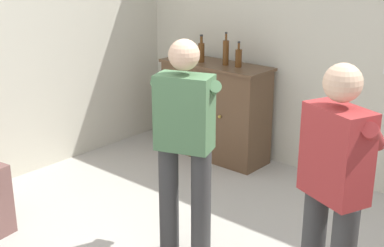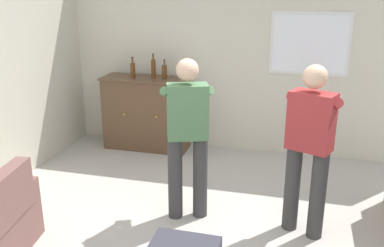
% 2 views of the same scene
% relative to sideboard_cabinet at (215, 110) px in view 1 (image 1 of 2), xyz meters
% --- Properties ---
extents(wall_back_with_window, '(5.20, 0.15, 2.80)m').
position_rel_sideboard_cabinet_xyz_m(wall_back_with_window, '(1.44, 0.36, 0.87)').
color(wall_back_with_window, beige).
rests_on(wall_back_with_window, ground).
extents(sideboard_cabinet, '(1.26, 0.49, 1.07)m').
position_rel_sideboard_cabinet_xyz_m(sideboard_cabinet, '(0.00, 0.00, 0.00)').
color(sideboard_cabinet, brown).
rests_on(sideboard_cabinet, ground).
extents(bottle_wine_green, '(0.07, 0.07, 0.30)m').
position_rel_sideboard_cabinet_xyz_m(bottle_wine_green, '(-0.16, -0.05, 0.65)').
color(bottle_wine_green, '#593314').
rests_on(bottle_wine_green, sideboard_cabinet).
extents(bottle_liquor_amber, '(0.07, 0.07, 0.35)m').
position_rel_sideboard_cabinet_xyz_m(bottle_liquor_amber, '(0.13, 0.00, 0.67)').
color(bottle_liquor_amber, '#593314').
rests_on(bottle_liquor_amber, sideboard_cabinet).
extents(bottle_spirits_clear, '(0.07, 0.07, 0.27)m').
position_rel_sideboard_cabinet_xyz_m(bottle_spirits_clear, '(0.29, 0.01, 0.63)').
color(bottle_spirits_clear, '#593314').
rests_on(bottle_spirits_clear, sideboard_cabinet).
extents(person_standing_left, '(0.52, 0.52, 1.68)m').
position_rel_sideboard_cabinet_xyz_m(person_standing_left, '(1.11, -1.75, 0.40)').
color(person_standing_left, '#383838').
rests_on(person_standing_left, ground).
extents(person_standing_right, '(0.52, 0.52, 1.68)m').
position_rel_sideboard_cabinet_xyz_m(person_standing_right, '(2.29, -1.76, 0.40)').
color(person_standing_right, '#383838').
rests_on(person_standing_right, ground).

